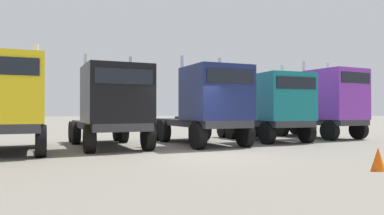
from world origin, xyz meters
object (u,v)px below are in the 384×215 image
(semi_truck_navy, at_px, (208,105))
(traffic_cone_near, at_px, (378,159))
(semi_truck_yellow, at_px, (6,103))
(semi_truck_teal, at_px, (274,107))
(semi_truck_purple, at_px, (328,103))
(semi_truck_black, at_px, (113,106))

(semi_truck_navy, xyz_separation_m, traffic_cone_near, (0.33, -7.95, -1.51))
(semi_truck_yellow, relative_size, semi_truck_teal, 0.95)
(semi_truck_yellow, bearing_deg, semi_truck_purple, 96.00)
(semi_truck_teal, bearing_deg, traffic_cone_near, -16.22)
(semi_truck_black, height_order, traffic_cone_near, semi_truck_black)
(semi_truck_yellow, xyz_separation_m, semi_truck_black, (3.86, 0.40, -0.06))
(semi_truck_yellow, height_order, semi_truck_navy, semi_truck_yellow)
(semi_truck_yellow, bearing_deg, traffic_cone_near, 50.44)
(semi_truck_black, xyz_separation_m, semi_truck_purple, (12.09, -0.17, 0.23))
(semi_truck_teal, height_order, traffic_cone_near, semi_truck_teal)
(semi_truck_navy, relative_size, semi_truck_teal, 1.05)
(semi_truck_yellow, distance_m, traffic_cone_near, 11.77)
(semi_truck_purple, distance_m, traffic_cone_near, 11.52)
(semi_truck_black, height_order, semi_truck_teal, semi_truck_teal)
(semi_truck_navy, relative_size, traffic_cone_near, 10.79)
(semi_truck_yellow, xyz_separation_m, traffic_cone_near, (8.29, -8.21, -1.50))
(semi_truck_yellow, relative_size, semi_truck_purple, 0.98)
(semi_truck_yellow, xyz_separation_m, semi_truck_teal, (11.89, 0.00, -0.06))
(semi_truck_purple, xyz_separation_m, traffic_cone_near, (-7.66, -8.45, -1.66))
(semi_truck_black, distance_m, semi_truck_teal, 8.05)
(semi_truck_yellow, xyz_separation_m, semi_truck_navy, (7.96, -0.26, 0.01))
(semi_truck_navy, bearing_deg, semi_truck_purple, 97.45)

